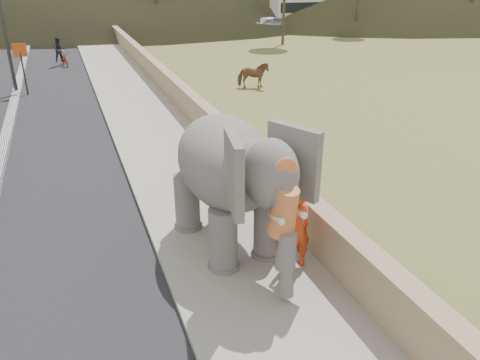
% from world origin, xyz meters
% --- Properties ---
extents(ground, '(160.00, 160.00, 0.00)m').
position_xyz_m(ground, '(0.00, 0.00, 0.00)').
color(ground, olive).
rests_on(ground, ground).
extents(road, '(7.00, 120.00, 0.03)m').
position_xyz_m(road, '(-5.00, 10.00, 0.01)').
color(road, black).
rests_on(road, ground).
extents(median, '(0.35, 120.00, 0.22)m').
position_xyz_m(median, '(-5.00, 10.00, 0.11)').
color(median, black).
rests_on(median, ground).
extents(walkway, '(3.00, 120.00, 0.15)m').
position_xyz_m(walkway, '(0.00, 10.00, 0.07)').
color(walkway, '#9E9687').
rests_on(walkway, ground).
extents(parapet, '(0.30, 120.00, 1.10)m').
position_xyz_m(parapet, '(1.65, 10.00, 0.55)').
color(parapet, tan).
rests_on(parapet, ground).
extents(signboard, '(0.60, 0.08, 2.40)m').
position_xyz_m(signboard, '(-4.50, 17.06, 1.64)').
color(signboard, '#2D2D33').
rests_on(signboard, ground).
extents(cow, '(1.67, 1.13, 1.29)m').
position_xyz_m(cow, '(6.02, 14.65, 0.64)').
color(cow, brown).
rests_on(cow, ground).
extents(distant_car, '(4.25, 1.76, 1.44)m').
position_xyz_m(distant_car, '(16.16, 34.51, 0.72)').
color(distant_car, '#B0AFB6').
rests_on(distant_car, ground).
extents(bus_white, '(11.18, 3.46, 3.10)m').
position_xyz_m(bus_white, '(22.20, 35.33, 1.55)').
color(bus_white, white).
rests_on(bus_white, ground).
extents(bus_orange, '(11.04, 2.68, 3.10)m').
position_xyz_m(bus_orange, '(30.91, 33.54, 1.55)').
color(bus_orange, gold).
rests_on(bus_orange, ground).
extents(elephant_and_man, '(2.52, 4.21, 2.88)m').
position_xyz_m(elephant_and_man, '(0.02, 1.34, 1.58)').
color(elephant_and_man, slate).
rests_on(elephant_and_man, ground).
extents(motorcyclist, '(1.04, 1.78, 1.74)m').
position_xyz_m(motorcyclist, '(-2.69, 24.06, 0.67)').
color(motorcyclist, maroon).
rests_on(motorcyclist, ground).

